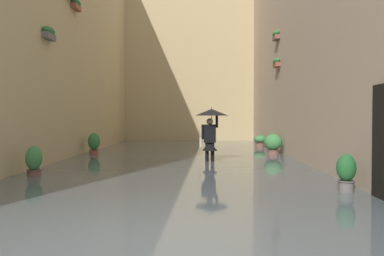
{
  "coord_description": "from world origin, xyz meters",
  "views": [
    {
      "loc": [
        -0.7,
        4.9,
        1.62
      ],
      "look_at": [
        -0.4,
        -9.93,
        1.23
      ],
      "focal_mm": 39.72,
      "sensor_mm": 36.0,
      "label": 1
    }
  ],
  "objects_px": {
    "person_wading": "(211,124)",
    "potted_plant_near_left": "(346,175)",
    "potted_plant_mid_left": "(273,144)",
    "potted_plant_mid_right": "(34,163)",
    "potted_plant_near_right": "(94,144)",
    "potted_plant_far_left": "(260,142)"
  },
  "relations": [
    {
      "from": "potted_plant_far_left",
      "to": "potted_plant_near_left",
      "type": "bearing_deg",
      "value": 89.74
    },
    {
      "from": "potted_plant_near_left",
      "to": "potted_plant_mid_left",
      "type": "distance_m",
      "value": 8.16
    },
    {
      "from": "potted_plant_near_left",
      "to": "potted_plant_mid_left",
      "type": "height_order",
      "value": "potted_plant_mid_left"
    },
    {
      "from": "potted_plant_near_left",
      "to": "potted_plant_mid_left",
      "type": "relative_size",
      "value": 0.93
    },
    {
      "from": "potted_plant_mid_right",
      "to": "potted_plant_near_left",
      "type": "xyz_separation_m",
      "value": [
        -6.89,
        2.08,
        0.0
      ]
    },
    {
      "from": "potted_plant_mid_right",
      "to": "potted_plant_near_right",
      "type": "height_order",
      "value": "potted_plant_near_right"
    },
    {
      "from": "person_wading",
      "to": "potted_plant_mid_left",
      "type": "relative_size",
      "value": 2.02
    },
    {
      "from": "potted_plant_far_left",
      "to": "potted_plant_mid_left",
      "type": "xyz_separation_m",
      "value": [
        0.07,
        4.15,
        0.15
      ]
    },
    {
      "from": "potted_plant_mid_right",
      "to": "potted_plant_near_right",
      "type": "xyz_separation_m",
      "value": [
        0.08,
        -6.17,
        0.06
      ]
    },
    {
      "from": "person_wading",
      "to": "potted_plant_far_left",
      "type": "height_order",
      "value": "person_wading"
    },
    {
      "from": "person_wading",
      "to": "potted_plant_mid_right",
      "type": "distance_m",
      "value": 5.75
    },
    {
      "from": "potted_plant_near_right",
      "to": "potted_plant_near_left",
      "type": "height_order",
      "value": "potted_plant_near_right"
    },
    {
      "from": "person_wading",
      "to": "potted_plant_mid_right",
      "type": "xyz_separation_m",
      "value": [
        4.42,
        3.57,
        -0.91
      ]
    },
    {
      "from": "person_wading",
      "to": "potted_plant_mid_left",
      "type": "bearing_deg",
      "value": -134.45
    },
    {
      "from": "potted_plant_far_left",
      "to": "potted_plant_mid_right",
      "type": "relative_size",
      "value": 0.81
    },
    {
      "from": "potted_plant_far_left",
      "to": "person_wading",
      "type": "bearing_deg",
      "value": 69.21
    },
    {
      "from": "potted_plant_mid_right",
      "to": "potted_plant_near_right",
      "type": "distance_m",
      "value": 6.17
    },
    {
      "from": "potted_plant_near_right",
      "to": "potted_plant_near_left",
      "type": "xyz_separation_m",
      "value": [
        -6.97,
        8.25,
        -0.05
      ]
    },
    {
      "from": "person_wading",
      "to": "potted_plant_near_left",
      "type": "distance_m",
      "value": 6.23
    },
    {
      "from": "potted_plant_mid_right",
      "to": "potted_plant_far_left",
      "type": "bearing_deg",
      "value": -124.17
    },
    {
      "from": "potted_plant_mid_right",
      "to": "potted_plant_near_right",
      "type": "relative_size",
      "value": 0.91
    },
    {
      "from": "person_wading",
      "to": "potted_plant_near_left",
      "type": "xyz_separation_m",
      "value": [
        -2.48,
        5.65,
        -0.9
      ]
    }
  ]
}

